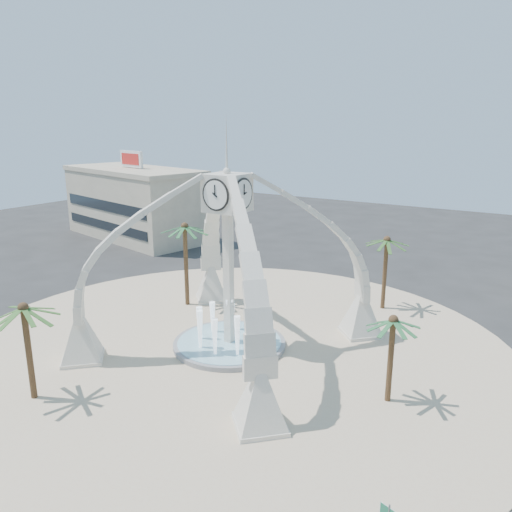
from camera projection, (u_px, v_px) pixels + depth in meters
The scene contains 9 objects.
ground at pixel (230, 347), 35.67m from camera, with size 140.00×140.00×0.00m, color #282828.
plaza at pixel (230, 346), 35.66m from camera, with size 40.00×40.00×0.06m, color #C6B293.
clock_tower at pixel (228, 259), 34.00m from camera, with size 17.94×17.94×16.30m.
fountain at pixel (229, 343), 35.59m from camera, with size 8.00×8.00×3.62m.
building_nw at pixel (134, 203), 69.04m from camera, with size 23.75×13.73×11.90m.
palm_east at pixel (393, 321), 27.42m from camera, with size 4.60×4.60×5.67m.
palm_west at pixel (185, 228), 42.13m from camera, with size 5.32×5.32×7.82m.
palm_north at pixel (387, 241), 41.49m from camera, with size 4.75×4.75×6.82m.
palm_south at pixel (23, 309), 27.58m from camera, with size 4.52×4.52×6.30m.
Camera 1 is at (19.35, -26.55, 15.46)m, focal length 35.00 mm.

